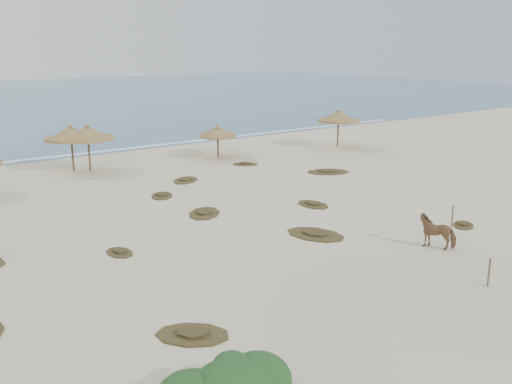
% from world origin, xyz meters
% --- Properties ---
extents(ground, '(160.00, 160.00, 0.00)m').
position_xyz_m(ground, '(0.00, 0.00, 0.00)').
color(ground, beige).
rests_on(ground, ground).
extents(foam_line, '(70.00, 0.60, 0.01)m').
position_xyz_m(foam_line, '(0.00, 26.00, 0.00)').
color(foam_line, white).
rests_on(foam_line, ground).
extents(palapa_2, '(3.67, 3.67, 3.21)m').
position_xyz_m(palapa_2, '(-0.93, 19.71, 2.49)').
color(palapa_2, brown).
rests_on(palapa_2, ground).
extents(palapa_3, '(3.70, 3.70, 3.20)m').
position_xyz_m(palapa_3, '(-1.85, 20.29, 2.48)').
color(palapa_3, brown).
rests_on(palapa_3, ground).
extents(palapa_4, '(2.79, 2.79, 2.49)m').
position_xyz_m(palapa_4, '(8.18, 18.08, 1.93)').
color(palapa_4, brown).
rests_on(palapa_4, ground).
extents(palapa_5, '(2.96, 2.96, 2.40)m').
position_xyz_m(palapa_5, '(8.92, 19.32, 1.86)').
color(palapa_5, brown).
rests_on(palapa_5, ground).
extents(palapa_6, '(3.42, 3.42, 3.18)m').
position_xyz_m(palapa_6, '(18.83, 16.54, 2.47)').
color(palapa_6, brown).
rests_on(palapa_6, ground).
extents(horse, '(1.32, 1.76, 1.35)m').
position_xyz_m(horse, '(5.37, -3.21, 0.68)').
color(horse, '#916342').
rests_on(horse, ground).
extents(fence_post_near, '(0.10, 0.10, 1.05)m').
position_xyz_m(fence_post_near, '(3.44, -6.79, 0.52)').
color(fence_post_near, '#6A5D4F').
rests_on(fence_post_near, ground).
extents(fence_post_far, '(0.10, 0.10, 1.05)m').
position_xyz_m(fence_post_far, '(8.14, -1.99, 0.52)').
color(fence_post_far, '#6A5D4F').
rests_on(fence_post_far, ground).
extents(scrub_2, '(1.01, 1.50, 0.16)m').
position_xyz_m(scrub_2, '(-5.64, 3.90, 0.05)').
color(scrub_2, '#4C4421').
rests_on(scrub_2, ground).
extents(scrub_3, '(2.65, 2.72, 0.16)m').
position_xyz_m(scrub_3, '(-0.00, 6.60, 0.05)').
color(scrub_3, '#4C4421').
rests_on(scrub_3, ground).
extents(scrub_4, '(1.33, 2.00, 0.16)m').
position_xyz_m(scrub_4, '(5.46, 4.59, 0.05)').
color(scrub_4, '#4C4421').
rests_on(scrub_4, ground).
extents(scrub_5, '(3.37, 2.98, 0.16)m').
position_xyz_m(scrub_5, '(11.56, 9.94, 0.05)').
color(scrub_5, '#4C4421').
rests_on(scrub_5, ground).
extents(scrub_7, '(2.49, 2.41, 0.16)m').
position_xyz_m(scrub_7, '(2.77, 13.41, 0.05)').
color(scrub_7, '#4C4421').
rests_on(scrub_7, ground).
extents(scrub_9, '(2.58, 3.16, 0.16)m').
position_xyz_m(scrub_9, '(2.29, 0.89, 0.05)').
color(scrub_9, '#4C4421').
rests_on(scrub_9, ground).
extents(scrub_10, '(2.10, 2.00, 0.16)m').
position_xyz_m(scrub_10, '(8.58, 15.18, 0.05)').
color(scrub_10, '#4C4421').
rests_on(scrub_10, ground).
extents(scrub_11, '(2.58, 2.54, 0.16)m').
position_xyz_m(scrub_11, '(-6.66, -3.71, 0.05)').
color(scrub_11, '#4C4421').
rests_on(scrub_11, ground).
extents(scrub_12, '(1.70, 1.56, 0.16)m').
position_xyz_m(scrub_12, '(8.75, -2.21, 0.05)').
color(scrub_12, '#4C4421').
rests_on(scrub_12, ground).
extents(scrub_13, '(1.93, 2.15, 0.16)m').
position_xyz_m(scrub_13, '(-0.13, 10.91, 0.05)').
color(scrub_13, '#4C4421').
rests_on(scrub_13, ground).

